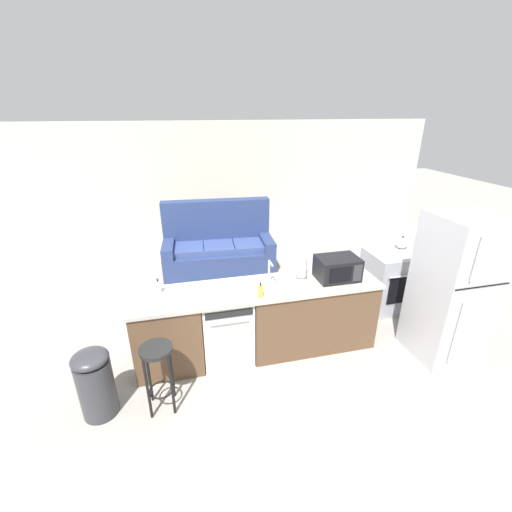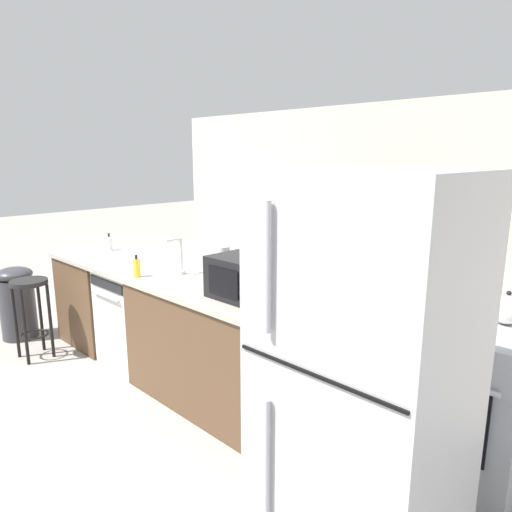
% 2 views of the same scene
% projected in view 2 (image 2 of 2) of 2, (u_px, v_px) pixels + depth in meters
% --- Properties ---
extents(ground_plane, '(24.00, 24.00, 0.00)m').
position_uv_depth(ground_plane, '(157.00, 369.00, 4.01)').
color(ground_plane, gray).
extents(wall_back, '(10.00, 0.06, 2.60)m').
position_uv_depth(wall_back, '(415.00, 194.00, 6.47)').
color(wall_back, beige).
rests_on(wall_back, ground_plane).
extents(kitchen_counter, '(2.94, 0.66, 0.90)m').
position_uv_depth(kitchen_counter, '(172.00, 331.00, 3.75)').
color(kitchen_counter, brown).
rests_on(kitchen_counter, ground_plane).
extents(dishwasher, '(0.58, 0.61, 0.84)m').
position_uv_depth(dishwasher, '(139.00, 317.00, 4.08)').
color(dishwasher, silver).
rests_on(dishwasher, ground_plane).
extents(stove_range, '(0.76, 0.68, 0.90)m').
position_uv_depth(stove_range, '(459.00, 394.00, 2.70)').
color(stove_range, '#A8AAB2').
rests_on(stove_range, ground_plane).
extents(refrigerator, '(0.72, 0.73, 1.78)m').
position_uv_depth(refrigerator, '(365.00, 394.00, 1.83)').
color(refrigerator, '#B7B7BC').
rests_on(refrigerator, ground_plane).
extents(microwave, '(0.50, 0.37, 0.28)m').
position_uv_depth(microwave, '(248.00, 278.00, 3.01)').
color(microwave, black).
rests_on(microwave, kitchen_counter).
extents(sink_faucet, '(0.07, 0.18, 0.30)m').
position_uv_depth(sink_faucet, '(180.00, 258.00, 3.63)').
color(sink_faucet, silver).
rests_on(sink_faucet, kitchen_counter).
extents(paper_towel_roll, '(0.14, 0.14, 0.28)m').
position_uv_depth(paper_towel_roll, '(223.00, 265.00, 3.38)').
color(paper_towel_roll, '#4C4C51').
rests_on(paper_towel_roll, kitchen_counter).
extents(soap_bottle, '(0.06, 0.06, 0.18)m').
position_uv_depth(soap_bottle, '(137.00, 268.00, 3.57)').
color(soap_bottle, yellow).
rests_on(soap_bottle, kitchen_counter).
extents(dish_soap_bottle, '(0.06, 0.06, 0.18)m').
position_uv_depth(dish_soap_bottle, '(109.00, 243.00, 4.56)').
color(dish_soap_bottle, silver).
rests_on(dish_soap_bottle, kitchen_counter).
extents(kettle, '(0.21, 0.17, 0.19)m').
position_uv_depth(kettle, '(507.00, 309.00, 2.56)').
color(kettle, silver).
rests_on(kettle, stove_range).
extents(bar_stool, '(0.32, 0.32, 0.74)m').
position_uv_depth(bar_stool, '(31.00, 302.00, 4.13)').
color(bar_stool, black).
rests_on(bar_stool, ground_plane).
extents(trash_bin, '(0.35, 0.35, 0.74)m').
position_uv_depth(trash_bin, '(17.00, 302.00, 4.63)').
color(trash_bin, '#333338').
rests_on(trash_bin, ground_plane).
extents(couch, '(2.06, 1.04, 1.27)m').
position_uv_depth(couch, '(330.00, 273.00, 5.73)').
color(couch, navy).
rests_on(couch, ground_plane).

